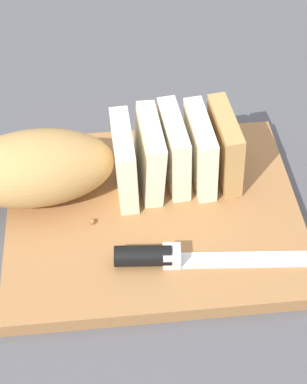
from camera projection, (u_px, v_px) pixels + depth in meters
ground_plane at (154, 219)px, 0.73m from camera, size 3.00×3.00×0.00m
cutting_board at (154, 214)px, 0.72m from camera, size 0.36×0.30×0.02m
bread_loaf at (88, 162)px, 0.70m from camera, size 0.35×0.12×0.09m
bread_knife at (177, 257)px, 0.65m from camera, size 0.29×0.05×0.02m
crumb_near_knife at (92, 221)px, 0.70m from camera, size 0.01×0.01×0.01m
crumb_near_loaf at (184, 183)px, 0.74m from camera, size 0.01×0.01×0.01m
crumb_stray_left at (125, 197)px, 0.72m from camera, size 0.00×0.00×0.00m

